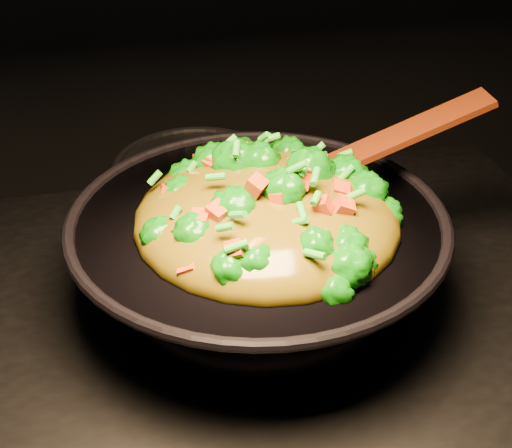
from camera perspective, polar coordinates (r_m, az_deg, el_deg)
name	(u,v)px	position (r m, az deg, el deg)	size (l,w,h in m)	color
wok	(258,260)	(0.93, 0.15, -2.93)	(0.47, 0.47, 0.13)	black
stir_fry	(267,183)	(0.85, 0.92, 3.28)	(0.33, 0.33, 0.11)	#0F6C07
spatula	(374,147)	(0.96, 9.46, 6.10)	(0.32, 0.05, 0.01)	#3C1208
back_pot	(197,200)	(1.06, -4.72, 1.96)	(0.23, 0.23, 0.13)	black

